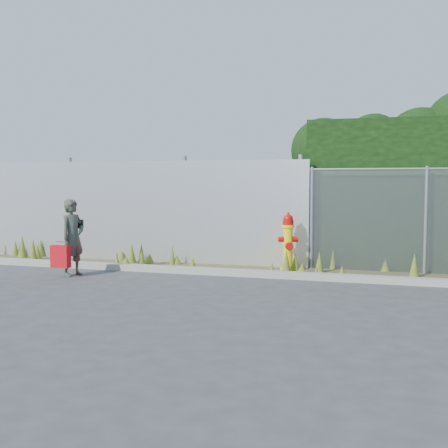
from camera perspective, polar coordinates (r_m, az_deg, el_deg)
ground at (r=8.78m, az=-0.75°, el=-7.25°), size 80.00×80.00×0.00m
curb at (r=10.47m, az=2.21°, el=-5.01°), size 16.00×0.22×0.12m
weed_strip at (r=11.22m, az=0.87°, el=-4.00°), size 16.00×1.34×0.55m
corrugated_fence at (r=12.65m, az=-10.75°, el=1.31°), size 8.50×0.21×2.30m
fire_hydrant at (r=11.05m, az=6.51°, el=-1.91°), size 0.39×0.35×1.16m
woman at (r=10.83m, az=-15.11°, el=-1.34°), size 0.46×0.59×1.43m
red_tote_bag at (r=10.74m, az=-16.27°, el=-3.18°), size 0.37×0.14×0.48m
black_shoulder_bag at (r=10.99m, az=-14.68°, el=-0.01°), size 0.22×0.09×0.16m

